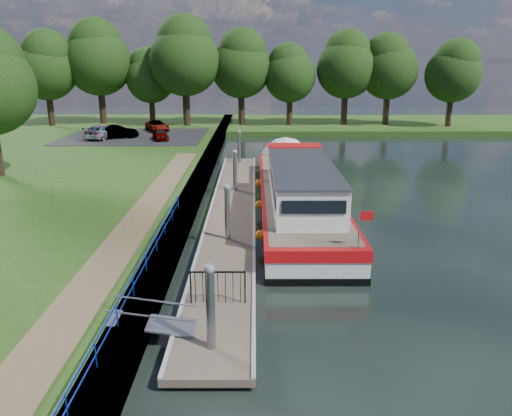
{
  "coord_description": "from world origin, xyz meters",
  "views": [
    {
      "loc": [
        1.22,
        -12.9,
        8.17
      ],
      "look_at": [
        1.29,
        10.05,
        1.4
      ],
      "focal_mm": 35.0,
      "sensor_mm": 36.0,
      "label": 1
    }
  ],
  "objects_px": {
    "barge": "(296,190)",
    "pontoon": "(232,214)",
    "car_a": "(160,134)",
    "car_c": "(103,132)",
    "car_b": "(118,132)",
    "car_d": "(157,126)"
  },
  "relations": [
    {
      "from": "car_a",
      "to": "car_b",
      "type": "relative_size",
      "value": 0.83
    },
    {
      "from": "pontoon",
      "to": "car_a",
      "type": "relative_size",
      "value": 9.4
    },
    {
      "from": "car_a",
      "to": "pontoon",
      "type": "bearing_deg",
      "value": -88.64
    },
    {
      "from": "car_b",
      "to": "car_d",
      "type": "relative_size",
      "value": 0.93
    },
    {
      "from": "pontoon",
      "to": "car_a",
      "type": "distance_m",
      "value": 23.8
    },
    {
      "from": "barge",
      "to": "car_a",
      "type": "xyz_separation_m",
      "value": [
        -11.52,
        20.69,
        0.29
      ]
    },
    {
      "from": "car_a",
      "to": "car_c",
      "type": "xyz_separation_m",
      "value": [
        -5.79,
        0.96,
        0.13
      ]
    },
    {
      "from": "barge",
      "to": "car_c",
      "type": "relative_size",
      "value": 4.57
    },
    {
      "from": "barge",
      "to": "car_d",
      "type": "distance_m",
      "value": 29.9
    },
    {
      "from": "car_b",
      "to": "barge",
      "type": "bearing_deg",
      "value": -165.58
    },
    {
      "from": "barge",
      "to": "pontoon",
      "type": "bearing_deg",
      "value": -154.5
    },
    {
      "from": "car_d",
      "to": "car_b",
      "type": "bearing_deg",
      "value": -143.76
    },
    {
      "from": "pontoon",
      "to": "car_d",
      "type": "bearing_deg",
      "value": 108.13
    },
    {
      "from": "pontoon",
      "to": "car_d",
      "type": "height_order",
      "value": "car_d"
    },
    {
      "from": "pontoon",
      "to": "car_c",
      "type": "xyz_separation_m",
      "value": [
        -13.71,
        23.36,
        1.32
      ]
    },
    {
      "from": "car_a",
      "to": "barge",
      "type": "bearing_deg",
      "value": -79.02
    },
    {
      "from": "pontoon",
      "to": "barge",
      "type": "height_order",
      "value": "barge"
    },
    {
      "from": "barge",
      "to": "car_b",
      "type": "distance_m",
      "value": 26.93
    },
    {
      "from": "car_b",
      "to": "car_c",
      "type": "bearing_deg",
      "value": 72.46
    },
    {
      "from": "car_c",
      "to": "barge",
      "type": "bearing_deg",
      "value": 144.36
    },
    {
      "from": "barge",
      "to": "car_b",
      "type": "height_order",
      "value": "barge"
    },
    {
      "from": "car_a",
      "to": "car_c",
      "type": "bearing_deg",
      "value": 152.51
    }
  ]
}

